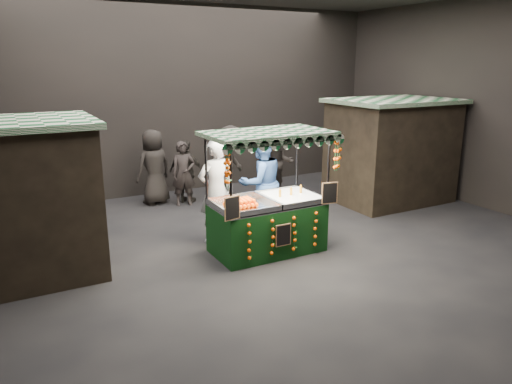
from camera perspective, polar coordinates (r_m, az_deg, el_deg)
ground at (r=9.27m, az=1.72°, el=-6.77°), size 12.00×12.00×0.00m
market_hall at (r=8.60m, az=1.90°, el=14.62°), size 12.10×10.10×5.05m
neighbour_stall_left at (r=8.71m, az=-27.89°, el=-0.97°), size 3.00×2.20×2.60m
neighbour_stall_right at (r=12.67m, az=15.80°, el=4.82°), size 3.00×2.20×2.60m
juice_stall at (r=8.91m, az=1.51°, el=-2.86°), size 2.36×1.38×2.28m
vendor_grey at (r=9.36m, az=-4.80°, el=0.14°), size 0.81×0.58×2.09m
vendor_blue at (r=9.98m, az=0.60°, el=1.11°), size 1.04×0.82×2.08m
shopper_0 at (r=11.98m, az=-8.65°, el=2.19°), size 0.64×0.47×1.61m
shopper_1 at (r=12.66m, az=2.54°, el=3.47°), size 1.08×1.00×1.80m
shopper_2 at (r=12.19m, az=-8.25°, el=2.39°), size 0.95×0.92×1.59m
shopper_3 at (r=12.38m, az=-3.11°, el=3.50°), size 1.40×1.36×1.92m
shopper_4 at (r=12.22m, az=-12.09°, el=2.93°), size 1.05×0.84×1.88m
shopper_5 at (r=13.27m, az=14.07°, el=3.78°), size 0.89×1.83×1.89m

